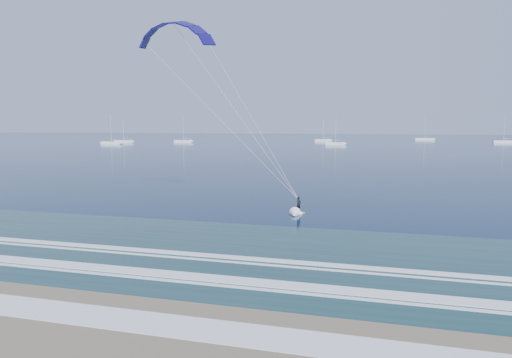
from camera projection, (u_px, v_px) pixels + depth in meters
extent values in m
plane|color=#07203F|center=(69.00, 310.00, 20.29)|extent=(900.00, 900.00, 0.00)
cube|color=#1E423F|center=(155.00, 259.00, 27.95)|extent=(600.00, 22.00, 0.03)
cube|color=white|center=(90.00, 297.00, 21.72)|extent=(600.00, 0.90, 0.07)
cube|color=white|center=(133.00, 271.00, 25.56)|extent=(600.00, 1.10, 0.07)
cube|color=white|center=(166.00, 252.00, 29.39)|extent=(600.00, 0.70, 0.07)
cube|color=white|center=(61.00, 312.00, 19.80)|extent=(600.00, 2.00, 0.02)
cube|color=#BED719|center=(299.00, 212.00, 42.86)|extent=(1.19, 0.38, 0.07)
imported|color=black|center=(299.00, 204.00, 42.78)|extent=(0.56, 0.64, 1.47)
cone|color=white|center=(294.00, 214.00, 41.65)|extent=(1.31, 1.74, 1.10)
cube|color=white|center=(111.00, 143.00, 202.51)|extent=(9.59, 2.40, 1.20)
cylinder|color=silver|center=(111.00, 128.00, 201.77)|extent=(0.18, 0.18, 11.72)
cylinder|color=silver|center=(114.00, 140.00, 202.04)|extent=(2.60, 0.12, 0.12)
cube|color=white|center=(183.00, 141.00, 223.72)|extent=(9.19, 2.40, 1.20)
cylinder|color=silver|center=(183.00, 128.00, 223.00)|extent=(0.18, 0.18, 11.35)
cylinder|color=silver|center=(186.00, 138.00, 223.25)|extent=(2.60, 0.12, 0.12)
cube|color=white|center=(323.00, 140.00, 237.22)|extent=(8.40, 2.40, 1.20)
cylinder|color=silver|center=(323.00, 129.00, 236.56)|extent=(0.18, 0.18, 10.16)
cylinder|color=silver|center=(326.00, 138.00, 236.74)|extent=(2.60, 0.12, 0.12)
cube|color=white|center=(335.00, 144.00, 194.19)|extent=(8.18, 2.40, 1.20)
cylinder|color=silver|center=(336.00, 130.00, 193.53)|extent=(0.18, 0.18, 10.23)
cylinder|color=silver|center=(338.00, 140.00, 193.71)|extent=(2.60, 0.12, 0.12)
cube|color=white|center=(425.00, 139.00, 260.11)|extent=(10.21, 2.40, 1.20)
cylinder|color=silver|center=(425.00, 127.00, 259.31)|extent=(0.18, 0.18, 12.48)
cylinder|color=silver|center=(427.00, 137.00, 259.63)|extent=(2.60, 0.12, 0.12)
cube|color=white|center=(124.00, 141.00, 220.88)|extent=(9.48, 2.40, 1.20)
cylinder|color=silver|center=(123.00, 130.00, 220.21)|extent=(0.18, 0.18, 10.23)
cylinder|color=silver|center=(126.00, 139.00, 220.40)|extent=(2.60, 0.12, 0.12)
cube|color=white|center=(503.00, 142.00, 217.10)|extent=(8.88, 2.40, 1.20)
cylinder|color=silver|center=(504.00, 127.00, 216.30)|extent=(0.18, 0.18, 12.45)
cylinder|color=silver|center=(506.00, 139.00, 216.62)|extent=(2.60, 0.12, 0.12)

